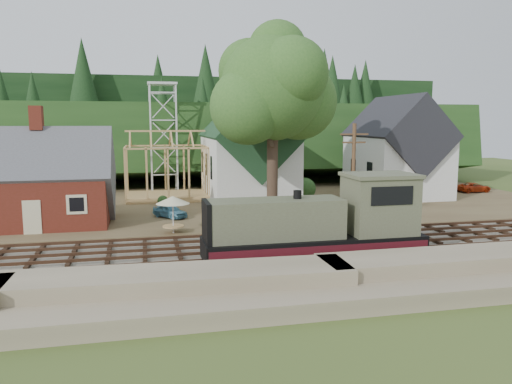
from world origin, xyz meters
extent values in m
plane|color=#384C1E|center=(0.00, 0.00, 0.00)|extent=(140.00, 140.00, 0.00)
cube|color=#7F7259|center=(0.00, -8.50, 0.00)|extent=(64.00, 5.00, 1.60)
cube|color=#726B5B|center=(0.00, 0.00, 0.08)|extent=(64.00, 11.00, 0.16)
cube|color=brown|center=(0.00, 18.00, 0.15)|extent=(64.00, 26.00, 0.30)
cube|color=#1E3F19|center=(0.00, 42.00, 0.00)|extent=(70.00, 28.96, 12.74)
cube|color=black|center=(0.00, 58.00, 0.00)|extent=(80.00, 20.00, 12.00)
cube|color=#511E12|center=(-16.00, 11.00, 2.20)|extent=(10.00, 7.00, 3.80)
cube|color=#4C4C51|center=(-16.00, 11.00, 4.10)|extent=(10.80, 7.41, 7.41)
cube|color=#511E12|center=(-16.00, 11.00, 8.40)|extent=(0.90, 0.90, 1.80)
cube|color=beige|center=(-16.00, 7.48, 1.50)|extent=(1.20, 0.06, 2.40)
cube|color=silver|center=(2.00, 20.00, 3.50)|extent=(8.00, 12.00, 6.40)
cube|color=#19371F|center=(2.00, 20.00, 6.70)|extent=(8.40, 12.96, 8.40)
cube|color=silver|center=(2.00, 14.00, 8.70)|extent=(2.40, 2.40, 4.00)
cone|color=#19371F|center=(2.00, 14.00, 12.00)|extent=(5.37, 5.37, 2.60)
cube|color=silver|center=(18.00, 19.00, 3.50)|extent=(8.00, 10.00, 6.40)
cube|color=black|center=(18.00, 19.00, 6.70)|extent=(8.40, 10.80, 8.40)
cube|color=tan|center=(-6.00, 22.00, 0.55)|extent=(8.00, 6.00, 0.50)
cube|color=tan|center=(-6.00, 22.00, 7.20)|extent=(8.00, 0.18, 0.18)
cube|color=silver|center=(-7.40, 26.60, 6.30)|extent=(0.18, 0.18, 12.00)
cube|color=silver|center=(-4.60, 26.60, 6.30)|extent=(0.18, 0.18, 12.00)
cube|color=silver|center=(-7.40, 29.40, 6.30)|extent=(0.18, 0.18, 12.00)
cube|color=silver|center=(-4.60, 29.40, 6.30)|extent=(0.18, 0.18, 12.00)
cube|color=silver|center=(-6.00, 28.00, 12.30)|extent=(3.20, 3.20, 0.25)
cylinder|color=#38281E|center=(2.00, 10.00, 4.30)|extent=(0.90, 0.90, 8.00)
sphere|color=#305B22|center=(2.00, 10.00, 10.80)|extent=(8.40, 8.40, 8.40)
sphere|color=#305B22|center=(4.50, 11.00, 9.80)|extent=(6.40, 6.40, 6.40)
sphere|color=#305B22|center=(-0.20, 9.20, 9.30)|extent=(6.00, 6.00, 6.00)
cylinder|color=#4C331E|center=(7.00, 5.20, 4.00)|extent=(0.28, 0.28, 8.00)
cube|color=#4C331E|center=(7.00, 5.20, 7.20)|extent=(2.20, 0.12, 0.12)
cube|color=#4C331E|center=(7.00, 5.20, 6.60)|extent=(1.80, 0.12, 0.12)
cube|color=black|center=(1.09, -3.00, 0.34)|extent=(12.52, 2.61, 0.37)
cube|color=black|center=(1.09, -3.00, 1.08)|extent=(12.52, 3.03, 1.15)
cube|color=#4E4E38|center=(-1.20, -3.00, 2.75)|extent=(7.51, 2.40, 2.19)
cube|color=#4E4E38|center=(5.06, -3.00, 3.33)|extent=(3.76, 2.92, 3.34)
cube|color=#4E4E38|center=(5.06, -3.00, 5.05)|extent=(3.96, 3.13, 0.21)
cube|color=black|center=(5.06, -4.48, 4.06)|extent=(2.50, 0.06, 1.04)
cube|color=#470F16|center=(1.09, -4.53, 1.08)|extent=(12.52, 0.04, 0.73)
cube|color=#470F16|center=(1.09, -1.47, 1.08)|extent=(12.52, 0.04, 0.73)
cylinder|color=black|center=(0.05, -3.00, 3.95)|extent=(0.46, 0.46, 0.73)
imported|color=teal|center=(-6.28, 11.53, 0.86)|extent=(3.02, 3.39, 1.11)
imported|color=#B52F0E|center=(27.82, 19.30, 0.83)|extent=(3.93, 1.98, 1.07)
cylinder|color=silver|center=(-6.36, 5.72, 1.48)|extent=(0.11, 0.11, 2.37)
cylinder|color=tan|center=(-6.36, 5.72, 0.78)|extent=(1.51, 1.51, 0.09)
cone|color=beige|center=(-6.36, 5.72, 2.67)|extent=(2.37, 2.37, 0.54)
camera|label=1|loc=(-8.31, -29.35, 8.09)|focal=35.00mm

